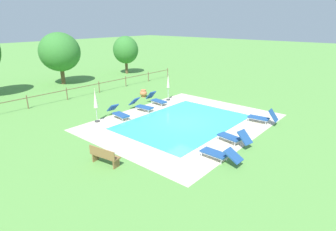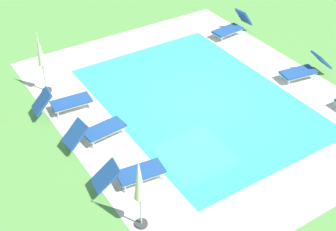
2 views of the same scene
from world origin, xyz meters
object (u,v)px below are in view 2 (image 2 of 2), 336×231
at_px(sun_lounger_south_near_corner, 63,102).
at_px(sun_lounger_south_mid, 305,69).
at_px(sun_lounger_north_near_steps, 131,173).
at_px(sun_lounger_north_end, 232,27).
at_px(patio_umbrella_closed_row_west, 41,55).
at_px(patio_umbrella_closed_row_mid_west, 139,183).
at_px(sun_lounger_north_far, 96,131).

relative_size(sun_lounger_south_near_corner, sun_lounger_south_mid, 0.97).
height_order(sun_lounger_north_near_steps, sun_lounger_north_end, sun_lounger_north_end).
bearing_deg(patio_umbrella_closed_row_west, sun_lounger_north_end, -91.24).
relative_size(sun_lounger_north_near_steps, patio_umbrella_closed_row_mid_west, 0.90).
distance_m(sun_lounger_north_near_steps, patio_umbrella_closed_row_mid_west, 1.84).
bearing_deg(sun_lounger_south_mid, sun_lounger_south_near_corner, 71.19).
xyz_separation_m(sun_lounger_north_near_steps, sun_lounger_south_near_corner, (4.09, 0.25, 0.01)).
bearing_deg(sun_lounger_north_far, sun_lounger_north_near_steps, 179.76).
distance_m(sun_lounger_north_near_steps, sun_lounger_north_end, 9.52).
bearing_deg(patio_umbrella_closed_row_west, sun_lounger_north_near_steps, -177.01).
bearing_deg(sun_lounger_north_far, sun_lounger_south_near_corner, 7.68).
bearing_deg(sun_lounger_south_mid, patio_umbrella_closed_row_mid_west, 107.84).
distance_m(sun_lounger_north_far, sun_lounger_south_mid, 7.97).
relative_size(sun_lounger_south_mid, patio_umbrella_closed_row_mid_west, 0.89).
height_order(sun_lounger_south_near_corner, sun_lounger_south_mid, sun_lounger_south_near_corner).
relative_size(sun_lounger_north_end, sun_lounger_south_mid, 0.94).
bearing_deg(sun_lounger_south_near_corner, sun_lounger_north_end, -81.01).
distance_m(sun_lounger_south_near_corner, patio_umbrella_closed_row_west, 1.81).
distance_m(sun_lounger_south_near_corner, sun_lounger_south_mid, 8.64).
relative_size(patio_umbrella_closed_row_west, patio_umbrella_closed_row_mid_west, 1.01).
xyz_separation_m(sun_lounger_north_end, patio_umbrella_closed_row_mid_west, (-6.78, 8.34, 1.06)).
relative_size(sun_lounger_north_end, patio_umbrella_closed_row_mid_west, 0.84).
height_order(sun_lounger_north_end, sun_lounger_south_near_corner, sun_lounger_north_end).
relative_size(sun_lounger_south_mid, patio_umbrella_closed_row_west, 0.88).
relative_size(sun_lounger_south_near_corner, patio_umbrella_closed_row_mid_west, 0.86).
distance_m(sun_lounger_north_far, patio_umbrella_closed_row_west, 3.57).
distance_m(sun_lounger_north_end, patio_umbrella_closed_row_mid_west, 10.80).
height_order(patio_umbrella_closed_row_west, patio_umbrella_closed_row_mid_west, patio_umbrella_closed_row_west).
xyz_separation_m(sun_lounger_south_near_corner, patio_umbrella_closed_row_west, (1.46, 0.04, 1.07)).
distance_m(sun_lounger_north_far, patio_umbrella_closed_row_mid_west, 3.76).
relative_size(sun_lounger_north_far, sun_lounger_south_mid, 0.99).
xyz_separation_m(sun_lounger_north_far, sun_lounger_south_mid, (-0.86, -7.92, 0.00)).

